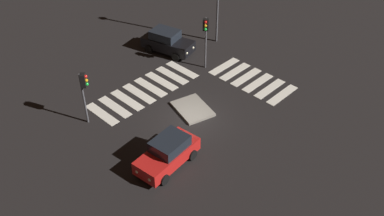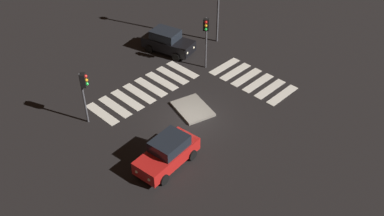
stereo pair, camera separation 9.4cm
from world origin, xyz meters
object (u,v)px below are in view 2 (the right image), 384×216
at_px(traffic_island, 193,109).
at_px(car_red, 168,153).
at_px(traffic_light_north, 84,86).
at_px(car_black, 168,42).
at_px(traffic_light_east, 206,31).

xyz_separation_m(traffic_island, car_red, (-2.69, 4.95, 0.83)).
distance_m(car_red, traffic_light_north, 7.22).
relative_size(car_black, traffic_light_north, 1.20).
xyz_separation_m(traffic_island, car_black, (7.28, -4.44, 0.87)).
relative_size(traffic_island, car_red, 0.76).
bearing_deg(car_red, traffic_light_north, -87.76).
height_order(car_black, traffic_light_north, traffic_light_north).
bearing_deg(car_red, traffic_island, -157.15).
height_order(traffic_island, traffic_light_east, traffic_light_east).
bearing_deg(traffic_island, car_black, -31.34).
relative_size(car_red, traffic_light_north, 1.13).
bearing_deg(traffic_light_north, car_black, 60.59).
xyz_separation_m(car_black, traffic_light_north, (-3.12, 10.34, 2.03)).
relative_size(traffic_island, traffic_light_east, 0.76).
xyz_separation_m(traffic_island, traffic_light_east, (3.12, -4.70, 3.27)).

